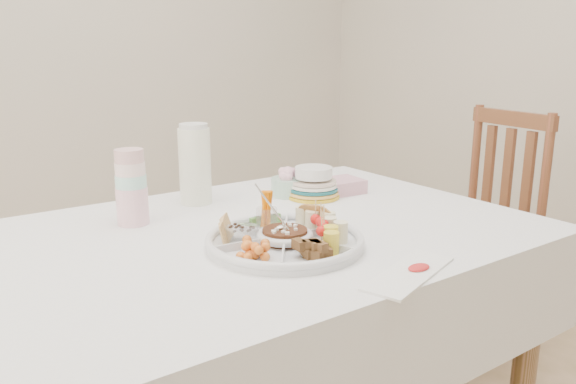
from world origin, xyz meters
TOP-DOWN VIEW (x-y plane):
  - wall_back at (0.00, 2.00)m, footprint 4.00×0.02m
  - dining_table at (0.00, 0.00)m, footprint 1.52×1.02m
  - chair at (1.05, 0.08)m, footprint 0.47×0.47m
  - party_tray at (-0.00, -0.15)m, footprint 0.42×0.42m
  - bean_dip at (-0.00, -0.15)m, footprint 0.12×0.12m
  - tortillas at (0.12, -0.10)m, footprint 0.11×0.11m
  - carrot_cucumber at (0.01, -0.03)m, footprint 0.12×0.12m
  - pita_raisins at (-0.11, -0.08)m, footprint 0.13×0.13m
  - cherries at (-0.12, -0.21)m, footprint 0.11×0.11m
  - granola_chunks at (-0.02, -0.28)m, footprint 0.11×0.11m
  - banana_tomato at (0.10, -0.23)m, footprint 0.13×0.13m
  - cup_stack at (-0.24, 0.24)m, footprint 0.10×0.10m
  - thermos at (0.00, 0.34)m, footprint 0.13×0.13m
  - flower_bowl at (0.29, 0.25)m, footprint 0.14×0.14m
  - napkin_stack at (0.46, 0.18)m, footprint 0.15×0.13m
  - plate_stack at (0.34, 0.18)m, footprint 0.22×0.22m
  - placemat at (0.12, -0.45)m, footprint 0.30×0.18m

SIDE VIEW (x-z plane):
  - dining_table at x=0.00m, z-range 0.00..0.76m
  - chair at x=1.05m, z-range 0.00..1.01m
  - placemat at x=0.12m, z-range 0.76..0.76m
  - party_tray at x=0.00m, z-range 0.76..0.80m
  - napkin_stack at x=0.46m, z-range 0.76..0.80m
  - bean_dip at x=0.00m, z-range 0.77..0.81m
  - cherries at x=-0.12m, z-range 0.77..0.81m
  - granola_chunks at x=-0.02m, z-range 0.77..0.82m
  - tortillas at x=0.12m, z-range 0.77..0.83m
  - pita_raisins at x=-0.11m, z-range 0.77..0.83m
  - flower_bowl at x=0.29m, z-range 0.76..0.85m
  - plate_stack at x=0.34m, z-range 0.76..0.87m
  - banana_tomato at x=0.10m, z-range 0.77..0.87m
  - carrot_cucumber at x=0.01m, z-range 0.77..0.87m
  - cup_stack at x=-0.24m, z-range 0.76..1.00m
  - thermos at x=0.00m, z-range 0.76..1.01m
  - wall_back at x=0.00m, z-range 0.00..2.70m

